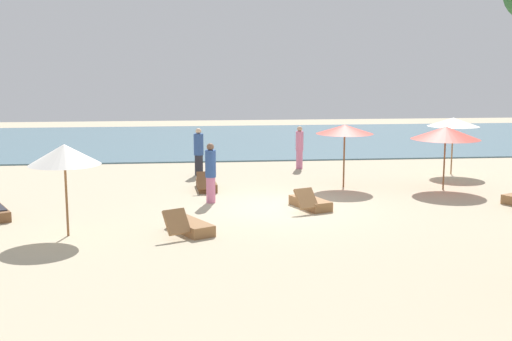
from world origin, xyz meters
name	(u,v)px	position (x,y,z in m)	size (l,w,h in m)	color
ground_plane	(280,207)	(0.00, 0.00, 0.00)	(60.00, 60.00, 0.00)	#BCAD8E
ocean_water	(236,140)	(0.00, 17.00, 0.03)	(48.00, 16.00, 0.06)	slate
umbrella_0	(345,129)	(2.63, 2.93, 1.98)	(1.95, 1.95, 2.14)	brown
umbrella_1	(64,155)	(-5.62, -2.58, 2.01)	(1.73, 1.73, 2.26)	brown
umbrella_2	(446,133)	(5.84, 2.12, 1.91)	(2.28, 2.28, 2.12)	brown
umbrella_4	(453,122)	(7.36, 5.06, 2.00)	(1.94, 1.94, 2.17)	olive
lounger_0	(189,226)	(-2.67, -2.61, 0.17)	(1.30, 1.75, 0.72)	olive
lounger_2	(310,203)	(0.85, -0.22, 0.17)	(1.15, 1.79, 0.69)	olive
lounger_3	(206,185)	(-2.07, 2.93, 0.18)	(0.69, 1.71, 0.70)	brown
person_0	(211,173)	(-1.99, 0.89, 0.93)	(0.33, 0.33, 1.82)	#D17299
person_1	(299,147)	(1.79, 6.95, 0.87)	(0.43, 0.43, 1.72)	#D17299
person_2	(199,152)	(-2.26, 5.83, 0.90)	(0.50, 0.50, 1.79)	#26262D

